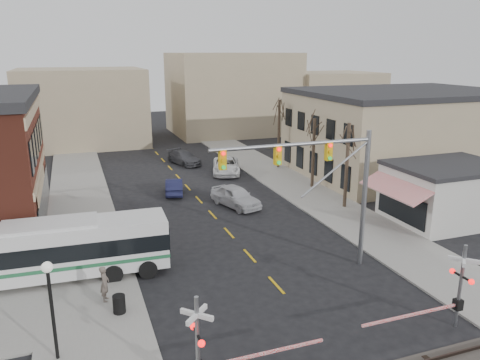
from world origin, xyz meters
The scene contains 20 objects.
ground centered at (0.00, 0.00, 0.00)m, with size 160.00×160.00×0.00m, color black.
sidewalk_west centered at (-9.50, 20.00, 0.06)m, with size 5.00×60.00×0.12m, color gray.
sidewalk_east centered at (9.50, 20.00, 0.06)m, with size 5.00×60.00×0.12m, color gray.
tan_building centered at (22.00, 20.00, 4.26)m, with size 20.30×15.30×8.50m.
awning_shop centered at (15.97, 7.00, 2.16)m, with size 9.74×6.20×4.30m.
tree_east_a centered at (10.50, 12.00, 3.50)m, with size 0.28×0.28×6.75m.
tree_east_b centered at (10.80, 18.00, 3.27)m, with size 0.28×0.28×6.30m.
tree_east_c centered at (11.00, 26.00, 3.72)m, with size 0.28×0.28×7.20m.
transit_bus centered at (-11.23, 6.73, 1.80)m, with size 12.51×3.27×3.19m.
traffic_signal_mast centered at (3.15, 2.78, 5.70)m, with size 9.35×0.30×8.00m.
rr_crossing_west centered at (-5.67, -4.63, 1.97)m, with size 5.60×1.36×4.00m.
rr_crossing_east centered at (5.72, -4.34, 1.97)m, with size 5.60×1.36×4.00m.
street_lamp centered at (-11.00, -0.78, 3.17)m, with size 0.44×0.44×4.27m.
trash_bin centered at (-8.25, 1.90, 0.56)m, with size 0.60×0.60×0.89m, color black.
car_a centered at (2.37, 15.33, 0.85)m, with size 2.01×5.00×1.70m, color #BABBC0.
car_b centered at (-1.56, 20.53, 0.69)m, with size 1.46×4.20×1.38m, color #181A3C.
car_c centered at (5.00, 25.73, 0.80)m, with size 2.66×5.77×1.60m, color silver.
car_d centered at (1.89, 31.27, 0.73)m, with size 2.04×5.02×1.46m, color #414146.
pedestrian_near centered at (-8.78, 3.29, 1.04)m, with size 0.67×0.44×1.84m, color #63574F.
pedestrian_far centered at (-9.75, 7.95, 0.87)m, with size 0.73×0.57×1.51m, color #2F3653.
Camera 1 is at (-9.62, -18.77, 12.18)m, focal length 35.00 mm.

